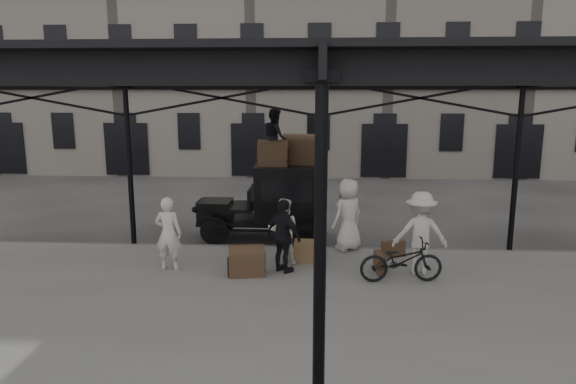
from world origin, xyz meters
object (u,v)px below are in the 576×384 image
(taxi, at_px, (277,198))
(bicycle, at_px, (401,261))
(steamer_trunk_roof_near, at_px, (273,155))
(steamer_trunk_platform, at_px, (247,262))
(porter_official, at_px, (284,236))
(porter_left, at_px, (168,233))

(taxi, xyz_separation_m, bicycle, (2.98, -3.64, -0.58))
(bicycle, distance_m, steamer_trunk_roof_near, 4.93)
(taxi, height_order, steamer_trunk_platform, taxi)
(porter_official, xyz_separation_m, steamer_trunk_roof_near, (-0.49, 2.93, 1.49))
(taxi, bearing_deg, porter_official, -82.73)
(porter_left, bearing_deg, taxi, -120.61)
(bicycle, distance_m, steamer_trunk_platform, 3.40)
(bicycle, bearing_deg, steamer_trunk_roof_near, 36.09)
(taxi, xyz_separation_m, porter_official, (0.40, -3.18, -0.21))
(porter_official, distance_m, bicycle, 2.64)
(taxi, distance_m, bicycle, 4.74)
(steamer_trunk_roof_near, bearing_deg, bicycle, -47.81)
(taxi, bearing_deg, steamer_trunk_platform, -96.84)
(bicycle, height_order, steamer_trunk_roof_near, steamer_trunk_roof_near)
(bicycle, bearing_deg, porter_official, 73.87)
(taxi, distance_m, steamer_trunk_platform, 3.53)
(porter_official, bearing_deg, steamer_trunk_roof_near, -40.86)
(taxi, xyz_separation_m, steamer_trunk_platform, (-0.41, -3.42, -0.76))
(porter_official, height_order, steamer_trunk_platform, porter_official)
(taxi, bearing_deg, bicycle, -50.68)
(steamer_trunk_roof_near, distance_m, steamer_trunk_platform, 3.79)
(porter_official, relative_size, steamer_trunk_platform, 2.13)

